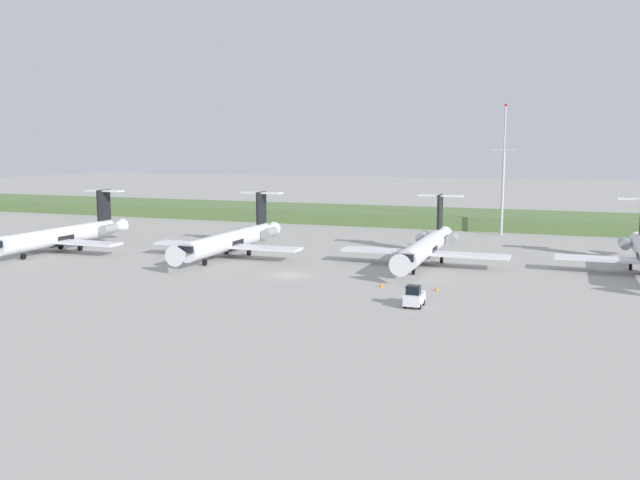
# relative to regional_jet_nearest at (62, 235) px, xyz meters

# --- Properties ---
(ground_plane) EXTENTS (500.00, 500.00, 0.00)m
(ground_plane) POSITION_rel_regional_jet_nearest_xyz_m (40.71, 24.27, -2.54)
(ground_plane) COLOR #9E9B96
(grass_berm) EXTENTS (320.00, 20.00, 2.75)m
(grass_berm) POSITION_rel_regional_jet_nearest_xyz_m (40.71, 57.16, -1.16)
(grass_berm) COLOR #597542
(grass_berm) RESTS_ON ground
(regional_jet_nearest) EXTENTS (22.81, 31.00, 9.00)m
(regional_jet_nearest) POSITION_rel_regional_jet_nearest_xyz_m (0.00, 0.00, 0.00)
(regional_jet_nearest) COLOR silver
(regional_jet_nearest) RESTS_ON ground
(regional_jet_second) EXTENTS (22.81, 31.00, 9.00)m
(regional_jet_second) POSITION_rel_regional_jet_nearest_xyz_m (27.17, 4.67, 0.00)
(regional_jet_second) COLOR silver
(regional_jet_second) RESTS_ON ground
(regional_jet_third) EXTENTS (22.81, 31.00, 9.00)m
(regional_jet_third) POSITION_rel_regional_jet_nearest_xyz_m (55.49, 8.11, 0.00)
(regional_jet_third) COLOR silver
(regional_jet_third) RESTS_ON ground
(antenna_mast) EXTENTS (4.40, 0.50, 23.91)m
(antenna_mast) POSITION_rel_regional_jet_nearest_xyz_m (62.54, 43.59, 7.37)
(antenna_mast) COLOR #B2B2B7
(antenna_mast) RESTS_ON ground
(baggage_tug) EXTENTS (1.72, 3.20, 2.30)m
(baggage_tug) POSITION_rel_regional_jet_nearest_xyz_m (59.23, -16.99, -1.53)
(baggage_tug) COLOR silver
(baggage_tug) RESTS_ON ground
(safety_cone_front_marker) EXTENTS (0.44, 0.44, 0.55)m
(safety_cone_front_marker) POSITION_rel_regional_jet_nearest_xyz_m (53.62, -8.69, -2.26)
(safety_cone_front_marker) COLOR orange
(safety_cone_front_marker) RESTS_ON ground
(safety_cone_mid_marker) EXTENTS (0.44, 0.44, 0.55)m
(safety_cone_mid_marker) POSITION_rel_regional_jet_nearest_xyz_m (56.62, -8.21, -2.26)
(safety_cone_mid_marker) COLOR orange
(safety_cone_mid_marker) RESTS_ON ground
(safety_cone_rear_marker) EXTENTS (0.44, 0.44, 0.55)m
(safety_cone_rear_marker) POSITION_rel_regional_jet_nearest_xyz_m (60.00, -8.57, -2.26)
(safety_cone_rear_marker) COLOR orange
(safety_cone_rear_marker) RESTS_ON ground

